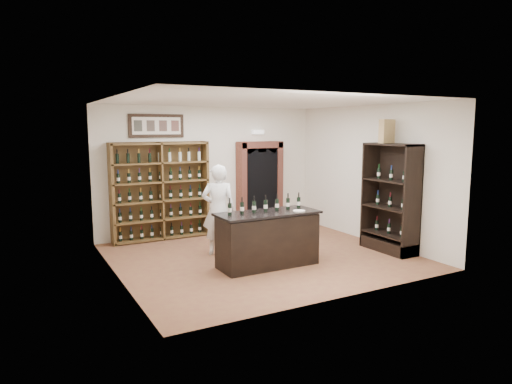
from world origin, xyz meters
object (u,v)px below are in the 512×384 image
Objects in this scene: wine_shelf at (160,191)px; shopkeeper at (218,210)px; wine_crate at (387,131)px; side_cabinet at (391,215)px; counter_bottle_0 at (230,209)px; tasting_counter at (268,239)px.

wine_shelf is 1.91m from shopkeeper.
wine_crate reaches higher than shopkeeper.
side_cabinet is 1.69m from wine_crate.
wine_shelf is 2.88m from counter_bottle_0.
tasting_counter is 2.75m from side_cabinet.
side_cabinet reaches higher than shopkeeper.
counter_bottle_0 is (-0.72, 0.08, 0.61)m from tasting_counter.
side_cabinet reaches higher than counter_bottle_0.
side_cabinet is 1.22× the size of shopkeeper.
shopkeeper is at bearing -70.55° from wine_shelf.
counter_bottle_0 is 3.65m from wine_crate.
side_cabinet is 4.62× the size of wine_crate.
counter_bottle_0 is (0.38, -2.85, 0.01)m from wine_shelf.
shopkeeper is at bearing 112.27° from tasting_counter.
wine_shelf reaches higher than tasting_counter.
wine_shelf is at bearing 135.17° from wine_crate.
wine_shelf is 1.22× the size of shopkeeper.
shopkeeper is (-0.47, 1.14, 0.41)m from tasting_counter.
tasting_counter is 1.30m from shopkeeper.
side_cabinet is at bearing -6.28° from tasting_counter.
counter_bottle_0 is 0.17× the size of shopkeeper.
wine_shelf is 1.00× the size of side_cabinet.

